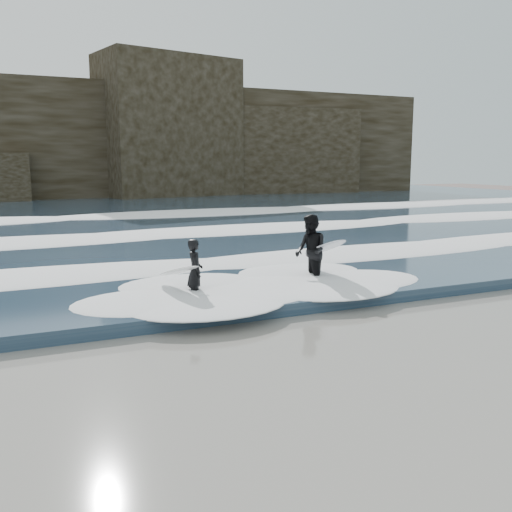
% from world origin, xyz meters
% --- Properties ---
extents(ground, '(120.00, 120.00, 0.00)m').
position_xyz_m(ground, '(0.00, 0.00, 0.00)').
color(ground, '#765B53').
rests_on(ground, ground).
extents(sea, '(90.00, 52.00, 0.30)m').
position_xyz_m(sea, '(0.00, 29.00, 0.15)').
color(sea, '#23374B').
rests_on(sea, ground).
extents(headland, '(70.00, 9.00, 10.00)m').
position_xyz_m(headland, '(0.00, 46.00, 5.00)').
color(headland, black).
rests_on(headland, ground).
extents(foam_near, '(60.00, 3.20, 0.20)m').
position_xyz_m(foam_near, '(0.00, 9.00, 0.40)').
color(foam_near, white).
rests_on(foam_near, sea).
extents(foam_mid, '(60.00, 4.00, 0.24)m').
position_xyz_m(foam_mid, '(0.00, 16.00, 0.42)').
color(foam_mid, white).
rests_on(foam_mid, sea).
extents(foam_far, '(60.00, 4.80, 0.30)m').
position_xyz_m(foam_far, '(0.00, 25.00, 0.45)').
color(foam_far, white).
rests_on(foam_far, sea).
extents(surfer_left, '(1.02, 1.91, 1.54)m').
position_xyz_m(surfer_left, '(-1.39, 5.11, 0.78)').
color(surfer_left, black).
rests_on(surfer_left, ground).
extents(surfer_right, '(1.27, 2.29, 1.97)m').
position_xyz_m(surfer_right, '(2.07, 5.39, 0.99)').
color(surfer_right, black).
rests_on(surfer_right, ground).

